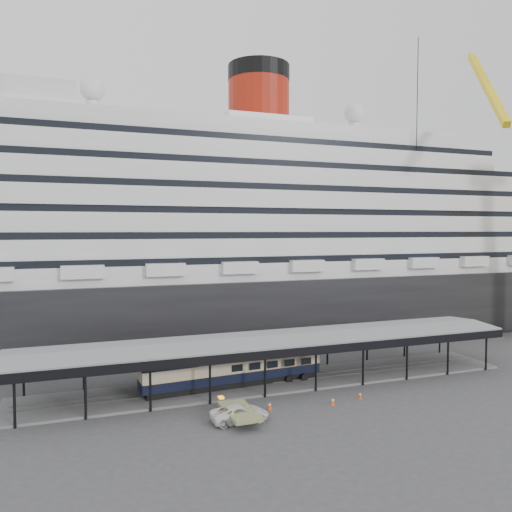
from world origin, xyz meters
The scene contains 8 objects.
ground centered at (0.00, 0.00, 0.00)m, with size 200.00×200.00×0.00m, color #3C3C3F.
cruise_ship centered at (0.05, 32.00, 18.35)m, with size 130.00×30.00×43.90m.
platform_canopy centered at (0.00, 5.00, 2.36)m, with size 56.00×9.18×5.30m.
port_truck centered at (-7.34, -4.33, 0.73)m, with size 2.43×5.27×1.47m, color white.
pullman_carriage centered at (-4.97, 5.00, 2.43)m, with size 20.32×4.21×19.81m.
traffic_cone_left centered at (-3.74, -2.55, 0.40)m, with size 0.45×0.45×0.80m.
traffic_cone_mid centered at (2.53, -3.45, 0.40)m, with size 0.51×0.51×0.80m.
traffic_cone_right centered at (6.04, -2.76, 0.35)m, with size 0.46×0.46×0.70m.
Camera 1 is at (-20.95, -45.78, 17.08)m, focal length 35.00 mm.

